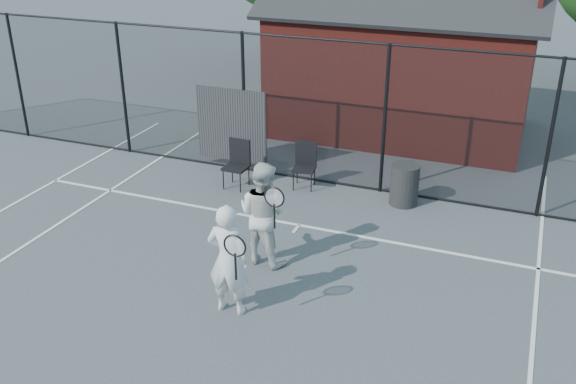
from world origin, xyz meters
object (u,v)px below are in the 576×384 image
at_px(clubhouse, 404,66).
at_px(chair_right, 304,167).
at_px(player_front, 228,260).
at_px(waste_bin, 404,185).
at_px(chair_left, 236,165).
at_px(player_back, 263,213).

relative_size(clubhouse, chair_right, 7.06).
bearing_deg(player_front, waste_bin, 70.67).
height_order(clubhouse, player_front, clubhouse).
bearing_deg(chair_right, player_front, -92.20).
xyz_separation_m(chair_left, waste_bin, (3.35, 0.50, -0.08)).
distance_m(clubhouse, chair_right, 4.66).
bearing_deg(player_back, player_front, -85.48).
distance_m(clubhouse, player_front, 8.87).
relative_size(chair_left, chair_right, 1.05).
height_order(chair_right, waste_bin, chair_right).
xyz_separation_m(player_back, waste_bin, (1.67, 2.96, -0.47)).
relative_size(player_front, chair_right, 1.84).
relative_size(player_back, chair_left, 1.79).
distance_m(player_front, chair_left, 4.34).
distance_m(chair_left, chair_right, 1.39).
bearing_deg(player_front, chair_right, 96.51).
xyz_separation_m(player_back, chair_right, (-0.39, 2.96, -0.41)).
relative_size(player_front, chair_left, 1.75).
xyz_separation_m(player_front, chair_left, (-1.80, 3.93, -0.37)).
xyz_separation_m(clubhouse, chair_right, (-1.00, -4.40, -1.15)).
relative_size(clubhouse, player_front, 3.84).
bearing_deg(player_back, waste_bin, 60.62).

